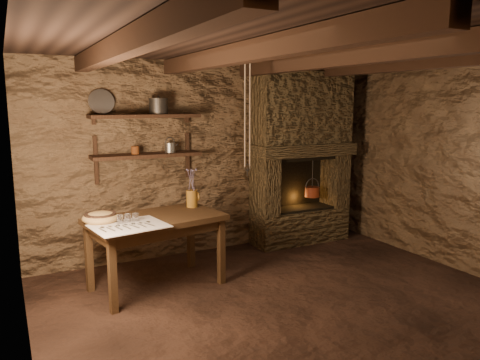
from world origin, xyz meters
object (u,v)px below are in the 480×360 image
stoneware_jug (192,190)px  red_pot (312,191)px  work_table (156,249)px  iron_stockpot (158,107)px  wooden_bowl (101,218)px

stoneware_jug → red_pot: (1.91, 0.39, -0.24)m
work_table → iron_stockpot: bearing=58.8°
stoneware_jug → red_pot: 1.96m
work_table → stoneware_jug: (0.50, 0.24, 0.54)m
stoneware_jug → wooden_bowl: 1.07m
wooden_bowl → red_pot: size_ratio=0.65×
stoneware_jug → iron_stockpot: iron_stockpot is taller
stoneware_jug → wooden_bowl: (-1.04, -0.22, -0.15)m
wooden_bowl → iron_stockpot: (0.84, 0.73, 1.05)m
stoneware_jug → red_pot: size_ratio=0.81×
stoneware_jug → iron_stockpot: bearing=105.7°
work_table → red_pot: size_ratio=2.65×
work_table → stoneware_jug: 0.77m
wooden_bowl → iron_stockpot: iron_stockpot is taller
wooden_bowl → iron_stockpot: size_ratio=1.63×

